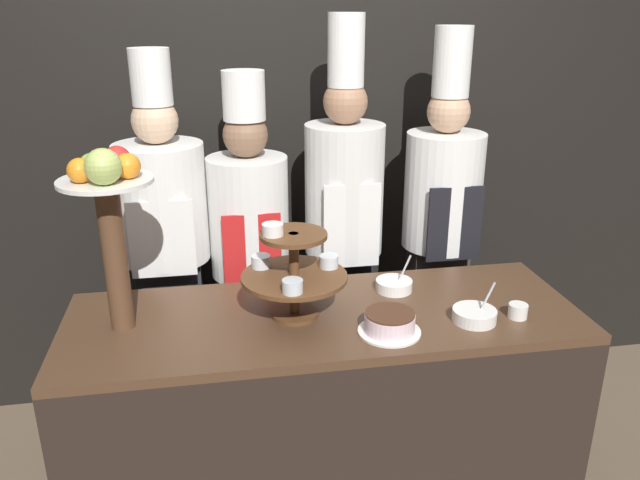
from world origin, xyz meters
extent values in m
cube|color=black|center=(0.00, 1.31, 1.40)|extent=(10.00, 0.06, 2.80)
cube|color=black|center=(0.00, 0.33, 0.42)|extent=(1.87, 0.66, 0.85)
cube|color=#4C3321|center=(0.00, 0.33, 0.86)|extent=(1.87, 0.66, 0.03)
cylinder|color=brown|center=(-0.11, 0.33, 0.89)|extent=(0.17, 0.17, 0.02)
cylinder|color=brown|center=(-0.11, 0.33, 1.04)|extent=(0.04, 0.04, 0.32)
cylinder|color=brown|center=(-0.11, 0.33, 1.03)|extent=(0.38, 0.38, 0.02)
cylinder|color=brown|center=(-0.11, 0.33, 1.19)|extent=(0.23, 0.23, 0.02)
cylinder|color=silver|center=(-0.22, 0.42, 1.07)|extent=(0.07, 0.07, 0.04)
cylinder|color=red|center=(-0.22, 0.42, 1.06)|extent=(0.06, 0.06, 0.03)
cylinder|color=silver|center=(-0.13, 0.19, 1.07)|extent=(0.07, 0.07, 0.04)
cylinder|color=beige|center=(-0.13, 0.19, 1.06)|extent=(0.06, 0.06, 0.03)
cylinder|color=silver|center=(0.02, 0.38, 1.07)|extent=(0.07, 0.07, 0.04)
cylinder|color=gold|center=(0.02, 0.38, 1.06)|extent=(0.06, 0.06, 0.03)
cylinder|color=white|center=(-0.18, 0.33, 1.22)|extent=(0.07, 0.07, 0.04)
cylinder|color=brown|center=(-0.71, 0.35, 1.14)|extent=(0.08, 0.08, 0.52)
cylinder|color=white|center=(-0.71, 0.35, 1.41)|extent=(0.31, 0.31, 0.01)
sphere|color=orange|center=(-0.64, 0.34, 1.46)|extent=(0.08, 0.08, 0.08)
sphere|color=red|center=(-0.68, 0.42, 1.46)|extent=(0.09, 0.09, 0.09)
sphere|color=#84B742|center=(-0.76, 0.41, 1.45)|extent=(0.07, 0.07, 0.07)
sphere|color=orange|center=(-0.78, 0.32, 1.46)|extent=(0.08, 0.08, 0.08)
sphere|color=#ADC160|center=(-0.70, 0.28, 1.47)|extent=(0.11, 0.11, 0.11)
cylinder|color=white|center=(0.19, 0.15, 0.89)|extent=(0.22, 0.22, 0.01)
cylinder|color=silver|center=(0.19, 0.15, 0.92)|extent=(0.17, 0.17, 0.06)
cylinder|color=#472819|center=(0.19, 0.15, 0.96)|extent=(0.17, 0.17, 0.01)
cylinder|color=white|center=(0.68, 0.18, 0.91)|extent=(0.07, 0.07, 0.05)
cylinder|color=white|center=(0.51, 0.18, 0.90)|extent=(0.16, 0.16, 0.05)
cylinder|color=#BCBCC1|center=(0.56, 0.18, 0.97)|extent=(0.05, 0.01, 0.11)
cylinder|color=white|center=(0.30, 0.48, 0.90)|extent=(0.14, 0.14, 0.04)
cylinder|color=#BCBCC1|center=(0.34, 0.48, 0.97)|extent=(0.05, 0.01, 0.11)
cube|color=#28282D|center=(-0.59, 0.94, 0.45)|extent=(0.28, 0.15, 0.90)
cylinder|color=white|center=(-0.59, 0.94, 1.15)|extent=(0.38, 0.38, 0.51)
cube|color=white|center=(-0.59, 0.76, 1.05)|extent=(0.26, 0.01, 0.32)
sphere|color=#DBB28E|center=(-0.59, 0.94, 1.50)|extent=(0.19, 0.19, 0.19)
cylinder|color=white|center=(-0.59, 0.94, 1.67)|extent=(0.16, 0.16, 0.22)
cube|color=#38332D|center=(-0.23, 0.94, 0.40)|extent=(0.26, 0.14, 0.80)
cylinder|color=white|center=(-0.23, 0.94, 1.07)|extent=(0.35, 0.35, 0.53)
cube|color=red|center=(-0.23, 0.77, 0.96)|extent=(0.24, 0.01, 0.34)
sphere|color=#846047|center=(-0.23, 0.94, 1.43)|extent=(0.19, 0.19, 0.19)
cylinder|color=white|center=(-0.23, 0.94, 1.59)|extent=(0.18, 0.18, 0.20)
cube|color=black|center=(0.20, 0.94, 0.44)|extent=(0.26, 0.14, 0.88)
cylinder|color=silver|center=(0.20, 0.94, 1.17)|extent=(0.35, 0.35, 0.58)
cube|color=white|center=(0.20, 0.77, 1.05)|extent=(0.24, 0.01, 0.37)
sphere|color=#A37556|center=(0.20, 0.94, 1.55)|extent=(0.19, 0.19, 0.19)
cylinder|color=white|center=(0.20, 0.94, 1.76)|extent=(0.15, 0.15, 0.30)
cube|color=#38332D|center=(0.66, 0.94, 0.44)|extent=(0.27, 0.15, 0.88)
cylinder|color=white|center=(0.66, 0.94, 1.14)|extent=(0.35, 0.35, 0.53)
cube|color=black|center=(0.66, 0.77, 1.04)|extent=(0.25, 0.01, 0.34)
sphere|color=tan|center=(0.66, 0.94, 1.50)|extent=(0.19, 0.19, 0.19)
cylinder|color=white|center=(0.66, 0.94, 1.71)|extent=(0.16, 0.16, 0.30)
camera|label=1|loc=(-0.37, -1.67, 1.94)|focal=35.00mm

